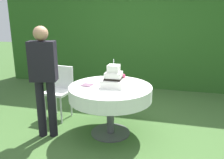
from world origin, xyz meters
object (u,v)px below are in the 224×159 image
(cake_table, at_px, (110,93))
(garden_chair, at_px, (60,87))
(napkin_stack, at_px, (87,85))
(serving_plate_near, at_px, (134,84))
(serving_plate_far, at_px, (92,79))
(wedding_cake, at_px, (114,79))
(standing_person, at_px, (44,75))

(cake_table, xyz_separation_m, garden_chair, (-1.00, 0.39, -0.10))
(napkin_stack, bearing_deg, serving_plate_near, 18.38)
(serving_plate_far, height_order, napkin_stack, same)
(cake_table, xyz_separation_m, wedding_cake, (0.05, 0.00, 0.22))
(serving_plate_far, relative_size, standing_person, 0.09)
(cake_table, relative_size, standing_person, 0.75)
(serving_plate_near, bearing_deg, napkin_stack, -161.62)
(cake_table, distance_m, serving_plate_far, 0.47)
(cake_table, distance_m, serving_plate_near, 0.37)
(serving_plate_near, bearing_deg, cake_table, -152.58)
(cake_table, xyz_separation_m, serving_plate_near, (0.31, 0.16, 0.12))
(serving_plate_far, distance_m, garden_chair, 0.68)
(cake_table, height_order, napkin_stack, napkin_stack)
(garden_chair, bearing_deg, napkin_stack, -33.74)
(cake_table, relative_size, wedding_cake, 3.02)
(garden_chair, bearing_deg, cake_table, -21.15)
(wedding_cake, bearing_deg, garden_chair, 159.98)
(serving_plate_far, bearing_deg, standing_person, -131.69)
(standing_person, bearing_deg, serving_plate_near, 21.09)
(serving_plate_near, height_order, standing_person, standing_person)
(serving_plate_near, bearing_deg, standing_person, -158.91)
(napkin_stack, bearing_deg, serving_plate_far, 94.90)
(serving_plate_far, relative_size, napkin_stack, 0.95)
(cake_table, bearing_deg, napkin_stack, -170.94)
(serving_plate_near, xyz_separation_m, napkin_stack, (-0.65, -0.22, -0.00))
(serving_plate_near, xyz_separation_m, standing_person, (-1.19, -0.46, 0.18))
(serving_plate_far, xyz_separation_m, garden_chair, (-0.63, 0.11, -0.21))
(cake_table, bearing_deg, wedding_cake, 4.80)
(napkin_stack, relative_size, standing_person, 0.09)
(garden_chair, bearing_deg, standing_person, -80.01)
(cake_table, distance_m, standing_person, 0.97)
(serving_plate_near, relative_size, standing_person, 0.09)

